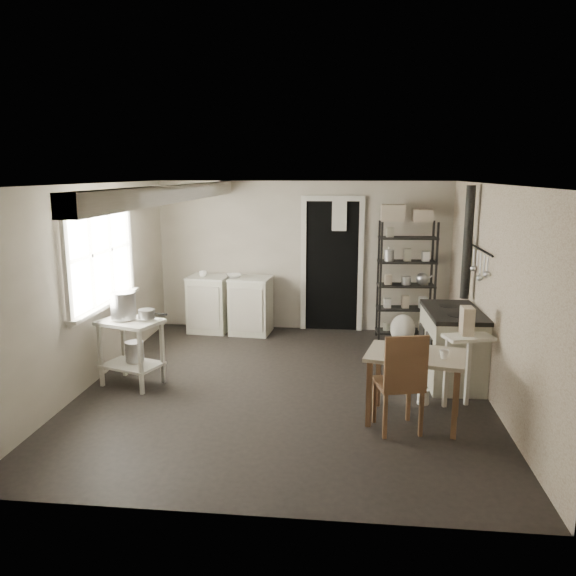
# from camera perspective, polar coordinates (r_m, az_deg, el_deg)

# --- Properties ---
(floor) EXTENTS (5.00, 5.00, 0.00)m
(floor) POSITION_cam_1_polar(r_m,az_deg,el_deg) (6.57, -0.28, -9.97)
(floor) COLOR black
(floor) RESTS_ON ground
(ceiling) EXTENTS (5.00, 5.00, 0.00)m
(ceiling) POSITION_cam_1_polar(r_m,az_deg,el_deg) (6.11, -0.30, 10.51)
(ceiling) COLOR silver
(ceiling) RESTS_ON wall_back
(wall_back) EXTENTS (4.50, 0.02, 2.30)m
(wall_back) POSITION_cam_1_polar(r_m,az_deg,el_deg) (8.69, 1.53, 3.24)
(wall_back) COLOR #BBB19F
(wall_back) RESTS_ON ground
(wall_front) EXTENTS (4.50, 0.02, 2.30)m
(wall_front) POSITION_cam_1_polar(r_m,az_deg,el_deg) (3.85, -4.43, -7.67)
(wall_front) COLOR #BBB19F
(wall_front) RESTS_ON ground
(wall_left) EXTENTS (0.02, 5.00, 2.30)m
(wall_left) POSITION_cam_1_polar(r_m,az_deg,el_deg) (6.86, -19.32, 0.31)
(wall_left) COLOR #BBB19F
(wall_left) RESTS_ON ground
(wall_right) EXTENTS (0.02, 5.00, 2.30)m
(wall_right) POSITION_cam_1_polar(r_m,az_deg,el_deg) (6.40, 20.16, -0.53)
(wall_right) COLOR #BBB19F
(wall_right) RESTS_ON ground
(window) EXTENTS (0.12, 1.76, 1.28)m
(window) POSITION_cam_1_polar(r_m,az_deg,el_deg) (6.97, -18.60, 3.45)
(window) COLOR silver
(window) RESTS_ON wall_left
(doorway) EXTENTS (0.96, 0.10, 2.08)m
(doorway) POSITION_cam_1_polar(r_m,az_deg,el_deg) (8.66, 4.48, 2.17)
(doorway) COLOR silver
(doorway) RESTS_ON ground
(ceiling_beam) EXTENTS (0.18, 5.00, 0.18)m
(ceiling_beam) POSITION_cam_1_polar(r_m,az_deg,el_deg) (6.36, -11.26, 9.44)
(ceiling_beam) COLOR silver
(ceiling_beam) RESTS_ON ceiling
(wallpaper_panel) EXTENTS (0.01, 5.00, 2.30)m
(wallpaper_panel) POSITION_cam_1_polar(r_m,az_deg,el_deg) (6.40, 20.08, -0.53)
(wallpaper_panel) COLOR beige
(wallpaper_panel) RESTS_ON wall_right
(utensil_rail) EXTENTS (0.06, 1.20, 0.44)m
(utensil_rail) POSITION_cam_1_polar(r_m,az_deg,el_deg) (6.90, 18.73, 3.78)
(utensil_rail) COLOR silver
(utensil_rail) RESTS_ON wall_right
(prep_table) EXTENTS (0.79, 0.68, 0.77)m
(prep_table) POSITION_cam_1_polar(r_m,az_deg,el_deg) (6.75, -15.60, -6.23)
(prep_table) COLOR silver
(prep_table) RESTS_ON ground
(stockpot) EXTENTS (0.37, 0.37, 0.31)m
(stockpot) POSITION_cam_1_polar(r_m,az_deg,el_deg) (6.65, -16.39, -1.70)
(stockpot) COLOR silver
(stockpot) RESTS_ON prep_table
(saucepan) EXTENTS (0.24, 0.24, 0.10)m
(saucepan) POSITION_cam_1_polar(r_m,az_deg,el_deg) (6.56, -14.16, -2.57)
(saucepan) COLOR silver
(saucepan) RESTS_ON prep_table
(bucket) EXTENTS (0.26, 0.26, 0.23)m
(bucket) POSITION_cam_1_polar(r_m,az_deg,el_deg) (6.79, -15.33, -6.23)
(bucket) COLOR silver
(bucket) RESTS_ON prep_table
(base_cabinets) EXTENTS (1.36, 0.67, 0.87)m
(base_cabinets) POSITION_cam_1_polar(r_m,az_deg,el_deg) (8.66, -5.90, -1.50)
(base_cabinets) COLOR beige
(base_cabinets) RESTS_ON ground
(mixing_bowl) EXTENTS (0.40, 0.40, 0.08)m
(mixing_bowl) POSITION_cam_1_polar(r_m,az_deg,el_deg) (8.47, -5.53, 1.65)
(mixing_bowl) COLOR white
(mixing_bowl) RESTS_ON base_cabinets
(counter_cup) EXTENTS (0.13, 0.13, 0.10)m
(counter_cup) POSITION_cam_1_polar(r_m,az_deg,el_deg) (8.60, -8.65, 1.79)
(counter_cup) COLOR white
(counter_cup) RESTS_ON base_cabinets
(shelf_rack) EXTENTS (0.85, 0.38, 1.74)m
(shelf_rack) POSITION_cam_1_polar(r_m,az_deg,el_deg) (8.34, 11.94, 1.24)
(shelf_rack) COLOR black
(shelf_rack) RESTS_ON ground
(shelf_jar) EXTENTS (0.12, 0.12, 0.20)m
(shelf_jar) POSITION_cam_1_polar(r_m,az_deg,el_deg) (8.26, 10.19, 4.18)
(shelf_jar) COLOR white
(shelf_jar) RESTS_ON shelf_rack
(storage_box_a) EXTENTS (0.34, 0.30, 0.23)m
(storage_box_a) POSITION_cam_1_polar(r_m,az_deg,el_deg) (8.25, 10.64, 8.60)
(storage_box_a) COLOR beige
(storage_box_a) RESTS_ON shelf_rack
(storage_box_b) EXTENTS (0.28, 0.26, 0.17)m
(storage_box_b) POSITION_cam_1_polar(r_m,az_deg,el_deg) (8.22, 13.55, 8.33)
(storage_box_b) COLOR beige
(storage_box_b) RESTS_ON shelf_rack
(stove) EXTENTS (0.65, 1.12, 0.86)m
(stove) POSITION_cam_1_polar(r_m,az_deg,el_deg) (6.86, 16.30, -5.61)
(stove) COLOR beige
(stove) RESTS_ON ground
(stovepipe) EXTENTS (0.13, 0.13, 1.39)m
(stovepipe) POSITION_cam_1_polar(r_m,az_deg,el_deg) (7.13, 17.79, 4.40)
(stovepipe) COLOR black
(stovepipe) RESTS_ON stove
(side_ledge) EXTENTS (0.56, 0.41, 0.76)m
(side_ledge) POSITION_cam_1_polar(r_m,az_deg,el_deg) (6.22, 17.70, -7.59)
(side_ledge) COLOR silver
(side_ledge) RESTS_ON ground
(oats_box) EXTENTS (0.12, 0.20, 0.29)m
(oats_box) POSITION_cam_1_polar(r_m,az_deg,el_deg) (6.10, 17.78, -2.29)
(oats_box) COLOR beige
(oats_box) RESTS_ON side_ledge
(work_table) EXTENTS (1.04, 0.83, 0.70)m
(work_table) POSITION_cam_1_polar(r_m,az_deg,el_deg) (5.72, 12.72, -9.57)
(work_table) COLOR beige
(work_table) RESTS_ON ground
(table_cup) EXTENTS (0.12, 0.12, 0.09)m
(table_cup) POSITION_cam_1_polar(r_m,az_deg,el_deg) (5.49, 15.61, -5.94)
(table_cup) COLOR white
(table_cup) RESTS_ON work_table
(chair) EXTENTS (0.50, 0.51, 0.99)m
(chair) POSITION_cam_1_polar(r_m,az_deg,el_deg) (5.48, 11.14, -9.29)
(chair) COLOR brown
(chair) RESTS_ON ground
(flour_sack) EXTENTS (0.36, 0.31, 0.43)m
(flour_sack) POSITION_cam_1_polar(r_m,az_deg,el_deg) (8.25, 11.58, -3.92)
(flour_sack) COLOR silver
(flour_sack) RESTS_ON ground
(floor_crock) EXTENTS (0.14, 0.14, 0.16)m
(floor_crock) POSITION_cam_1_polar(r_m,az_deg,el_deg) (6.26, 13.57, -10.72)
(floor_crock) COLOR white
(floor_crock) RESTS_ON ground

